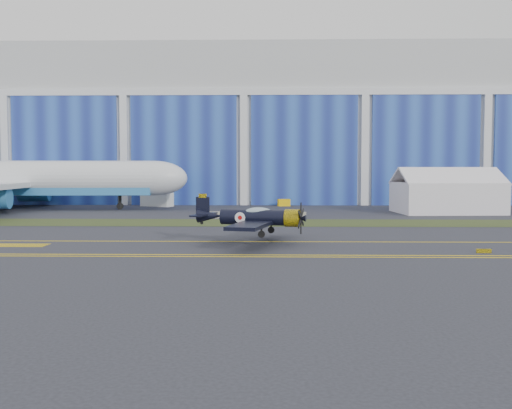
{
  "coord_description": "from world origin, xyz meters",
  "views": [
    {
      "loc": [
        4.74,
        -60.24,
        6.88
      ],
      "look_at": [
        3.29,
        2.57,
        2.99
      ],
      "focal_mm": 42.0,
      "sensor_mm": 36.0,
      "label": 1
    }
  ],
  "objects_px": {
    "warbird": "(254,217)",
    "shipping_container": "(157,199)",
    "tent": "(447,190)",
    "jetliner": "(7,140)",
    "tug": "(284,203)"
  },
  "relations": [
    {
      "from": "shipping_container",
      "to": "tent",
      "type": "bearing_deg",
      "value": 7.19
    },
    {
      "from": "jetliner",
      "to": "tent",
      "type": "relative_size",
      "value": 4.39
    },
    {
      "from": "warbird",
      "to": "shipping_container",
      "type": "xyz_separation_m",
      "value": [
        -18.58,
        51.7,
        -1.17
      ]
    },
    {
      "from": "jetliner",
      "to": "tug",
      "type": "distance_m",
      "value": 47.53
    },
    {
      "from": "tent",
      "to": "tug",
      "type": "xyz_separation_m",
      "value": [
        -24.3,
        15.55,
        -2.86
      ]
    },
    {
      "from": "tent",
      "to": "jetliner",
      "type": "bearing_deg",
      "value": 171.73
    },
    {
      "from": "warbird",
      "to": "tug",
      "type": "relative_size",
      "value": 7.56
    },
    {
      "from": "tent",
      "to": "shipping_container",
      "type": "relative_size",
      "value": 2.77
    },
    {
      "from": "tug",
      "to": "shipping_container",
      "type": "bearing_deg",
      "value": 173.36
    },
    {
      "from": "tent",
      "to": "tug",
      "type": "distance_m",
      "value": 28.99
    },
    {
      "from": "warbird",
      "to": "jetliner",
      "type": "height_order",
      "value": "jetliner"
    },
    {
      "from": "tent",
      "to": "shipping_container",
      "type": "bearing_deg",
      "value": 159.11
    },
    {
      "from": "warbird",
      "to": "tug",
      "type": "distance_m",
      "value": 53.04
    },
    {
      "from": "warbird",
      "to": "shipping_container",
      "type": "distance_m",
      "value": 54.94
    },
    {
      "from": "warbird",
      "to": "tent",
      "type": "relative_size",
      "value": 1.03
    }
  ]
}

